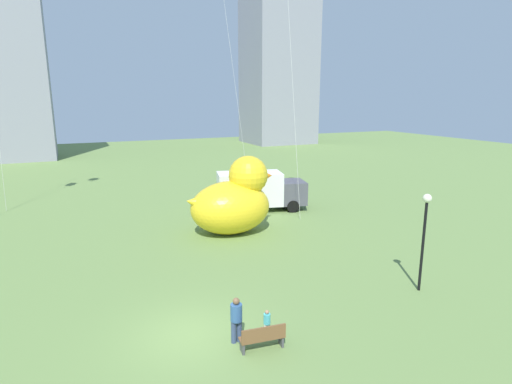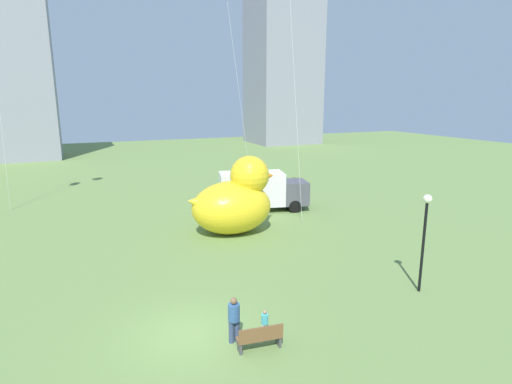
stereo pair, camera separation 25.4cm
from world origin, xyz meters
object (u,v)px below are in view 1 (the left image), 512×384
at_px(park_bench, 263,337).
at_px(giant_inflatable_duck, 233,201).
at_px(person_adult, 236,318).
at_px(box_truck, 259,191).
at_px(person_child, 267,322).
at_px(lamppost, 425,224).

bearing_deg(park_bench, giant_inflatable_duck, 73.39).
bearing_deg(giant_inflatable_duck, park_bench, -106.61).
height_order(person_adult, box_truck, box_truck).
relative_size(person_child, lamppost, 0.23).
xyz_separation_m(park_bench, person_adult, (-0.62, 0.79, 0.43)).
xyz_separation_m(park_bench, lamppost, (8.08, 1.22, 2.53)).
xyz_separation_m(lamppost, box_truck, (-0.90, 14.86, -1.55)).
bearing_deg(person_child, park_bench, -125.26).
relative_size(giant_inflatable_duck, box_truck, 0.84).
height_order(park_bench, lamppost, lamppost).
bearing_deg(box_truck, person_child, -113.50).
distance_m(lamppost, box_truck, 14.97).
distance_m(park_bench, person_adult, 1.09).
xyz_separation_m(person_child, box_truck, (6.70, 15.40, 0.90)).
height_order(park_bench, person_adult, person_adult).
relative_size(park_bench, lamppost, 0.36).
distance_m(park_bench, person_child, 0.84).
bearing_deg(lamppost, person_child, -175.90).
height_order(park_bench, giant_inflatable_duck, giant_inflatable_duck).
relative_size(giant_inflatable_duck, lamppost, 1.33).
height_order(lamppost, box_truck, lamppost).
distance_m(giant_inflatable_duck, lamppost, 11.67).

